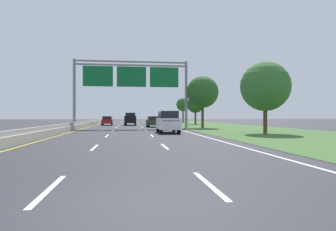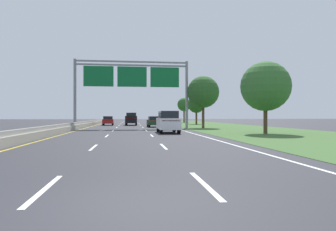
# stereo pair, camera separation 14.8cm
# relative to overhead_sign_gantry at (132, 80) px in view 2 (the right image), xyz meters

# --- Properties ---
(ground_plane) EXTENTS (220.00, 220.00, 0.00)m
(ground_plane) POSITION_rel_overhead_sign_gantry_xyz_m (-0.30, 0.71, -6.42)
(ground_plane) COLOR #2B2B30
(lane_striping) EXTENTS (11.96, 106.00, 0.01)m
(lane_striping) POSITION_rel_overhead_sign_gantry_xyz_m (-0.30, 0.26, -6.42)
(lane_striping) COLOR white
(lane_striping) RESTS_ON ground
(grass_verge_right) EXTENTS (14.00, 110.00, 0.02)m
(grass_verge_right) POSITION_rel_overhead_sign_gantry_xyz_m (13.65, 0.71, -6.41)
(grass_verge_right) COLOR #3D602D
(grass_verge_right) RESTS_ON ground
(median_barrier_concrete) EXTENTS (0.60, 110.00, 0.85)m
(median_barrier_concrete) POSITION_rel_overhead_sign_gantry_xyz_m (-6.90, 0.71, -6.07)
(median_barrier_concrete) COLOR #A8A399
(median_barrier_concrete) RESTS_ON ground
(overhead_sign_gantry) EXTENTS (15.06, 0.42, 9.03)m
(overhead_sign_gantry) POSITION_rel_overhead_sign_gantry_xyz_m (0.00, 0.00, 0.00)
(overhead_sign_gantry) COLOR gray
(overhead_sign_gantry) RESTS_ON ground
(pickup_truck_black) EXTENTS (2.08, 5.43, 2.20)m
(pickup_truck_black) POSITION_rel_overhead_sign_gantry_xyz_m (-0.07, 13.31, -5.35)
(pickup_truck_black) COLOR black
(pickup_truck_black) RESTS_ON ground
(car_white_right_lane_suv) EXTENTS (1.93, 4.71, 2.11)m
(car_white_right_lane_suv) POSITION_rel_overhead_sign_gantry_xyz_m (3.39, -11.07, -5.32)
(car_white_right_lane_suv) COLOR silver
(car_white_right_lane_suv) RESTS_ON ground
(car_red_left_lane_sedan) EXTENTS (1.94, 4.45, 1.57)m
(car_red_left_lane_sedan) POSITION_rel_overhead_sign_gantry_xyz_m (-4.10, 13.64, -5.60)
(car_red_left_lane_sedan) COLOR maroon
(car_red_left_lane_sedan) RESTS_ON ground
(car_darkgreen_right_lane_sedan) EXTENTS (1.93, 4.45, 1.57)m
(car_darkgreen_right_lane_sedan) POSITION_rel_overhead_sign_gantry_xyz_m (3.23, 4.24, -5.60)
(car_darkgreen_right_lane_sedan) COLOR #193D23
(car_darkgreen_right_lane_sedan) RESTS_ON ground
(roadside_tree_near) EXTENTS (4.57, 4.57, 6.66)m
(roadside_tree_near) POSITION_rel_overhead_sign_gantry_xyz_m (12.14, -13.56, -2.06)
(roadside_tree_near) COLOR #4C3823
(roadside_tree_near) RESTS_ON ground
(roadside_tree_mid) EXTENTS (4.32, 4.32, 7.05)m
(roadside_tree_mid) POSITION_rel_overhead_sign_gantry_xyz_m (9.58, -0.11, -1.55)
(roadside_tree_mid) COLOR #4C3823
(roadside_tree_mid) RESTS_ON ground
(roadside_tree_far) EXTENTS (3.31, 3.31, 5.52)m
(roadside_tree_far) POSITION_rel_overhead_sign_gantry_xyz_m (12.50, 17.17, -2.58)
(roadside_tree_far) COLOR #4C3823
(roadside_tree_far) RESTS_ON ground
(roadside_tree_distant) EXTENTS (3.30, 3.30, 6.06)m
(roadside_tree_distant) POSITION_rel_overhead_sign_gantry_xyz_m (12.84, 32.46, -2.04)
(roadside_tree_distant) COLOR #4C3823
(roadside_tree_distant) RESTS_ON ground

